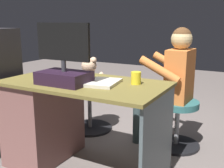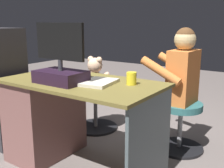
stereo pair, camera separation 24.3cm
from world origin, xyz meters
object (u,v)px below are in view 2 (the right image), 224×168
computer_mouse (52,73)px  person (174,79)px  keyboard (77,77)px  visitor_chair (180,122)px  teddy_bear (96,74)px  cup (131,78)px  monitor (61,67)px  tv_remote (50,78)px  office_chair_teddy (96,106)px  desk (53,115)px

computer_mouse → person: size_ratio=0.08×
computer_mouse → person: bearing=-138.7°
keyboard → visitor_chair: keyboard is taller
computer_mouse → teddy_bear: bearing=-84.3°
keyboard → visitor_chair: bearing=-131.5°
keyboard → cup: 0.49m
monitor → person: bearing=-121.1°
tv_remote → office_chair_teddy: (0.17, -0.82, -0.49)m
tv_remote → computer_mouse: bearing=-25.6°
cup → person: size_ratio=0.08×
desk → visitor_chair: desk is taller
desk → teddy_bear: (0.10, -0.76, 0.24)m
tv_remote → person: 1.13m
monitor → cup: bearing=-151.9°
desk → office_chair_teddy: desk is taller
person → teddy_bear: bearing=1.4°
monitor → visitor_chair: size_ratio=1.00×
monitor → computer_mouse: (0.28, -0.18, -0.10)m
desk → visitor_chair: size_ratio=2.80×
computer_mouse → office_chair_teddy: bearing=-84.2°
computer_mouse → tv_remote: (-0.10, 0.12, -0.01)m
monitor → keyboard: bearing=-88.1°
cup → person: person is taller
keyboard → cup: (-0.48, -0.06, 0.04)m
keyboard → teddy_bear: (0.35, -0.70, -0.12)m
monitor → office_chair_teddy: 1.12m
keyboard → tv_remote: bearing=37.1°
cup → person: 0.67m
office_chair_teddy → teddy_bear: 0.37m
keyboard → office_chair_teddy: keyboard is taller
cup → person: bearing=-96.2°
monitor → keyboard: (0.01, -0.19, -0.11)m
teddy_bear → visitor_chair: teddy_bear is taller
desk → monitor: 0.55m
keyboard → teddy_bear: size_ratio=1.14×
cup → desk: bearing=9.5°
desk → visitor_chair: (-0.89, -0.78, -0.12)m
monitor → cup: 0.55m
desk → computer_mouse: bearing=-57.5°
visitor_chair → person: size_ratio=0.40×
desk → keyboard: (-0.25, -0.06, 0.36)m
desk → tv_remote: size_ratio=8.66×
desk → person: size_ratio=1.12×
monitor → computer_mouse: monitor is taller
teddy_bear → keyboard: bearing=116.6°
keyboard → cup: size_ratio=4.44×
desk → computer_mouse: size_ratio=13.53×
desk → office_chair_teddy: (0.10, -0.74, -0.14)m
cup → office_chair_teddy: (0.83, -0.62, -0.53)m
teddy_bear → office_chair_teddy: bearing=90.0°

